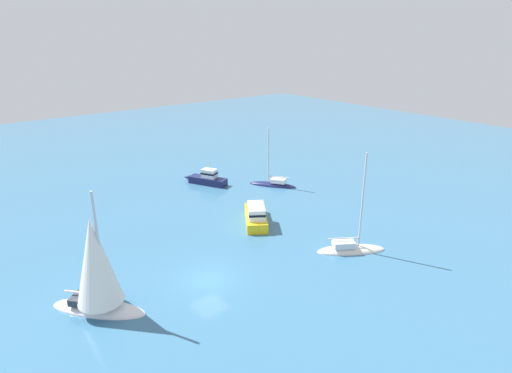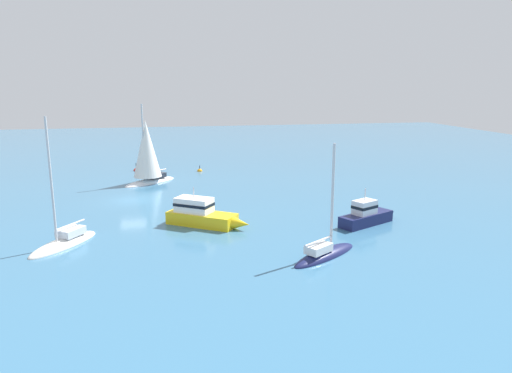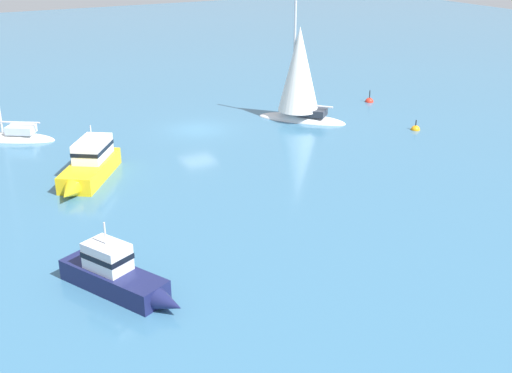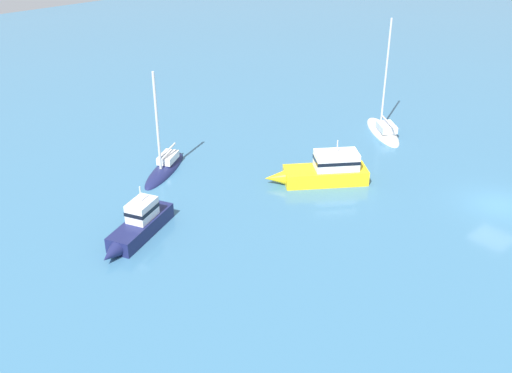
{
  "view_description": "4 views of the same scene",
  "coord_description": "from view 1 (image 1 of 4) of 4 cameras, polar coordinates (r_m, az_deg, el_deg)",
  "views": [
    {
      "loc": [
        14.99,
        24.96,
        18.42
      ],
      "look_at": [
        -13.52,
        -10.89,
        1.73
      ],
      "focal_mm": 29.43,
      "sensor_mm": 36.0,
      "label": 1
    },
    {
      "loc": [
        -46.61,
        -3.21,
        11.33
      ],
      "look_at": [
        -4.98,
        -11.48,
        1.96
      ],
      "focal_mm": 33.03,
      "sensor_mm": 36.0,
      "label": 2
    },
    {
      "loc": [
        -17.9,
        -42.44,
        14.15
      ],
      "look_at": [
        -2.59,
        -14.01,
        0.94
      ],
      "focal_mm": 44.86,
      "sensor_mm": 36.0,
      "label": 3
    },
    {
      "loc": [
        15.1,
        -33.85,
        19.04
      ],
      "look_at": [
        -11.42,
        -10.86,
        0.58
      ],
      "focal_mm": 42.02,
      "sensor_mm": 36.0,
      "label": 4
    }
  ],
  "objects": [
    {
      "name": "cabin_cruiser",
      "position": [
        43.33,
        -0.04,
        -3.85
      ],
      "size": [
        5.23,
        6.67,
        3.1
      ],
      "rotation": [
        0.0,
        0.0,
        4.11
      ],
      "color": "yellow",
      "rests_on": "ground"
    },
    {
      "name": "ketch_1",
      "position": [
        54.09,
        2.34,
        0.29
      ],
      "size": [
        4.71,
        5.96,
        8.0
      ],
      "rotation": [
        0.0,
        0.0,
        5.31
      ],
      "color": "#191E4C",
      "rests_on": "ground"
    },
    {
      "name": "yacht",
      "position": [
        39.15,
        12.73,
        -8.32
      ],
      "size": [
        6.22,
        4.88,
        9.68
      ],
      "rotation": [
        0.0,
        0.0,
        2.57
      ],
      "color": "silver",
      "rests_on": "ground"
    },
    {
      "name": "ketch",
      "position": [
        31.21,
        -20.92,
        -10.58
      ],
      "size": [
        6.19,
        6.66,
        9.53
      ],
      "rotation": [
        0.0,
        0.0,
        2.29
      ],
      "color": "white",
      "rests_on": "ground"
    },
    {
      "name": "ground_plane",
      "position": [
        34.45,
        -6.49,
        -12.45
      ],
      "size": [
        160.0,
        160.0,
        0.0
      ],
      "primitive_type": "plane",
      "color": "teal"
    },
    {
      "name": "motor_cruiser",
      "position": [
        54.89,
        -6.77,
        1.1
      ],
      "size": [
        3.89,
        6.16,
        3.05
      ],
      "rotation": [
        0.0,
        0.0,
        5.17
      ],
      "color": "#191E4C",
      "rests_on": "ground"
    }
  ]
}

